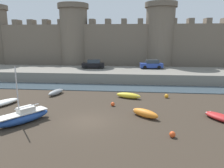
{
  "coord_description": "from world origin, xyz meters",
  "views": [
    {
      "loc": [
        3.99,
        -17.96,
        7.27
      ],
      "look_at": [
        1.7,
        4.43,
        2.5
      ],
      "focal_mm": 35.0,
      "sensor_mm": 36.0,
      "label": 1
    }
  ],
  "objects_px": {
    "mooring_buoy_off_centre": "(172,134)",
    "mooring_buoy_mid_mud": "(113,104)",
    "rowboat_near_channel_right": "(56,92)",
    "rowboat_foreground_left": "(145,113)",
    "rowboat_midflat_right": "(2,103)",
    "mooring_buoy_near_channel": "(166,96)",
    "car_quay_east": "(93,64)",
    "rowboat_foreground_right": "(220,117)",
    "rowboat_midflat_centre": "(128,95)",
    "sailboat_near_channel_left": "(23,117)",
    "car_quay_centre_east": "(152,64)"
  },
  "relations": [
    {
      "from": "sailboat_near_channel_left",
      "to": "mooring_buoy_near_channel",
      "type": "relative_size",
      "value": 10.13
    },
    {
      "from": "rowboat_foreground_left",
      "to": "rowboat_foreground_right",
      "type": "height_order",
      "value": "rowboat_foreground_left"
    },
    {
      "from": "sailboat_near_channel_left",
      "to": "mooring_buoy_off_centre",
      "type": "bearing_deg",
      "value": -7.1
    },
    {
      "from": "rowboat_foreground_right",
      "to": "mooring_buoy_off_centre",
      "type": "relative_size",
      "value": 7.04
    },
    {
      "from": "rowboat_near_channel_right",
      "to": "car_quay_centre_east",
      "type": "height_order",
      "value": "car_quay_centre_east"
    },
    {
      "from": "rowboat_foreground_right",
      "to": "car_quay_east",
      "type": "height_order",
      "value": "car_quay_east"
    },
    {
      "from": "rowboat_midflat_right",
      "to": "car_quay_centre_east",
      "type": "distance_m",
      "value": 25.9
    },
    {
      "from": "car_quay_centre_east",
      "to": "mooring_buoy_mid_mud",
      "type": "bearing_deg",
      "value": -106.81
    },
    {
      "from": "rowboat_midflat_centre",
      "to": "mooring_buoy_mid_mud",
      "type": "bearing_deg",
      "value": -115.57
    },
    {
      "from": "rowboat_foreground_left",
      "to": "car_quay_east",
      "type": "bearing_deg",
      "value": 113.12
    },
    {
      "from": "rowboat_foreground_right",
      "to": "car_quay_east",
      "type": "relative_size",
      "value": 0.77
    },
    {
      "from": "rowboat_foreground_left",
      "to": "mooring_buoy_mid_mud",
      "type": "distance_m",
      "value": 4.52
    },
    {
      "from": "rowboat_foreground_right",
      "to": "mooring_buoy_near_channel",
      "type": "height_order",
      "value": "rowboat_foreground_right"
    },
    {
      "from": "sailboat_near_channel_left",
      "to": "rowboat_midflat_centre",
      "type": "distance_m",
      "value": 12.61
    },
    {
      "from": "mooring_buoy_off_centre",
      "to": "mooring_buoy_mid_mud",
      "type": "height_order",
      "value": "mooring_buoy_off_centre"
    },
    {
      "from": "rowboat_foreground_right",
      "to": "car_quay_centre_east",
      "type": "height_order",
      "value": "car_quay_centre_east"
    },
    {
      "from": "sailboat_near_channel_left",
      "to": "mooring_buoy_near_channel",
      "type": "height_order",
      "value": "sailboat_near_channel_left"
    },
    {
      "from": "rowboat_foreground_right",
      "to": "mooring_buoy_near_channel",
      "type": "xyz_separation_m",
      "value": [
        -3.77,
        7.09,
        -0.05
      ]
    },
    {
      "from": "rowboat_midflat_right",
      "to": "mooring_buoy_off_centre",
      "type": "distance_m",
      "value": 18.28
    },
    {
      "from": "rowboat_foreground_left",
      "to": "sailboat_near_channel_left",
      "type": "distance_m",
      "value": 10.94
    },
    {
      "from": "sailboat_near_channel_left",
      "to": "mooring_buoy_off_centre",
      "type": "xyz_separation_m",
      "value": [
        12.49,
        -1.56,
        -0.32
      ]
    },
    {
      "from": "rowboat_near_channel_right",
      "to": "mooring_buoy_mid_mud",
      "type": "relative_size",
      "value": 6.97
    },
    {
      "from": "rowboat_foreground_left",
      "to": "car_quay_centre_east",
      "type": "distance_m",
      "value": 21.2
    },
    {
      "from": "rowboat_midflat_centre",
      "to": "rowboat_near_channel_right",
      "type": "height_order",
      "value": "rowboat_midflat_centre"
    },
    {
      "from": "sailboat_near_channel_left",
      "to": "rowboat_near_channel_right",
      "type": "distance_m",
      "value": 9.66
    },
    {
      "from": "rowboat_foreground_left",
      "to": "sailboat_near_channel_left",
      "type": "bearing_deg",
      "value": -166.66
    },
    {
      "from": "rowboat_midflat_centre",
      "to": "mooring_buoy_near_channel",
      "type": "distance_m",
      "value": 4.71
    },
    {
      "from": "car_quay_east",
      "to": "rowboat_foreground_right",
      "type": "bearing_deg",
      "value": -52.96
    },
    {
      "from": "car_quay_centre_east",
      "to": "mooring_buoy_near_channel",
      "type": "bearing_deg",
      "value": -86.49
    },
    {
      "from": "mooring_buoy_near_channel",
      "to": "mooring_buoy_off_centre",
      "type": "distance_m",
      "value": 11.11
    },
    {
      "from": "rowboat_near_channel_right",
      "to": "car_quay_east",
      "type": "relative_size",
      "value": 0.72
    },
    {
      "from": "rowboat_foreground_right",
      "to": "car_quay_east",
      "type": "bearing_deg",
      "value": 127.04
    },
    {
      "from": "rowboat_foreground_left",
      "to": "rowboat_near_channel_right",
      "type": "xyz_separation_m",
      "value": [
        -11.18,
        7.12,
        -0.05
      ]
    },
    {
      "from": "rowboat_foreground_left",
      "to": "car_quay_east",
      "type": "xyz_separation_m",
      "value": [
        -8.64,
        20.24,
        2.1
      ]
    },
    {
      "from": "sailboat_near_channel_left",
      "to": "rowboat_foreground_right",
      "type": "bearing_deg",
      "value": 7.91
    },
    {
      "from": "rowboat_midflat_centre",
      "to": "rowboat_near_channel_right",
      "type": "relative_size",
      "value": 1.05
    },
    {
      "from": "mooring_buoy_mid_mud",
      "to": "car_quay_centre_east",
      "type": "distance_m",
      "value": 18.87
    },
    {
      "from": "rowboat_midflat_centre",
      "to": "mooring_buoy_off_centre",
      "type": "bearing_deg",
      "value": -71.17
    },
    {
      "from": "mooring_buoy_mid_mud",
      "to": "rowboat_foreground_left",
      "type": "bearing_deg",
      "value": -42.51
    },
    {
      "from": "rowboat_foreground_left",
      "to": "mooring_buoy_near_channel",
      "type": "height_order",
      "value": "rowboat_foreground_left"
    },
    {
      "from": "rowboat_midflat_right",
      "to": "mooring_buoy_mid_mud",
      "type": "bearing_deg",
      "value": 5.01
    },
    {
      "from": "mooring_buoy_near_channel",
      "to": "car_quay_centre_east",
      "type": "xyz_separation_m",
      "value": [
        -0.86,
        14.01,
        2.25
      ]
    },
    {
      "from": "mooring_buoy_near_channel",
      "to": "mooring_buoy_off_centre",
      "type": "bearing_deg",
      "value": -95.7
    },
    {
      "from": "sailboat_near_channel_left",
      "to": "rowboat_near_channel_right",
      "type": "xyz_separation_m",
      "value": [
        -0.53,
        9.65,
        -0.21
      ]
    },
    {
      "from": "sailboat_near_channel_left",
      "to": "rowboat_near_channel_right",
      "type": "relative_size",
      "value": 1.62
    },
    {
      "from": "rowboat_midflat_right",
      "to": "mooring_buoy_off_centre",
      "type": "height_order",
      "value": "rowboat_midflat_right"
    },
    {
      "from": "rowboat_foreground_left",
      "to": "sailboat_near_channel_left",
      "type": "height_order",
      "value": "sailboat_near_channel_left"
    },
    {
      "from": "rowboat_midflat_right",
      "to": "sailboat_near_channel_left",
      "type": "height_order",
      "value": "sailboat_near_channel_left"
    },
    {
      "from": "sailboat_near_channel_left",
      "to": "car_quay_centre_east",
      "type": "relative_size",
      "value": 1.17
    },
    {
      "from": "rowboat_midflat_right",
      "to": "rowboat_near_channel_right",
      "type": "distance_m",
      "value": 6.64
    }
  ]
}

